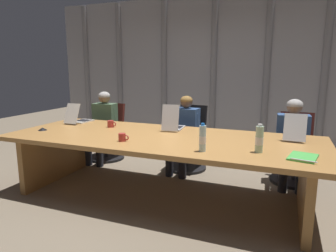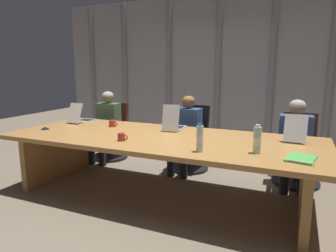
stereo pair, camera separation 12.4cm
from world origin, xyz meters
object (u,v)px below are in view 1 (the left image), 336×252
object	(u,v)px
laptop_left_end	(79,119)
coffee_mug_near	(111,124)
laptop_left_mid	(173,125)
person_center	(293,137)
laptop_center	(295,134)
spiral_notepad	(303,157)
office_chair_left_mid	(188,145)
water_bottle_primary	(259,139)
water_bottle_secondary	(203,139)
coffee_mug_far	(122,137)
office_chair_center	(295,156)
person_left_mid	(184,130)
person_left_end	(102,123)
office_chair_left_end	(108,138)
conference_mic_left_side	(43,129)

from	to	relation	value
laptop_left_end	coffee_mug_near	world-z (taller)	laptop_left_end
laptop_left_mid	person_center	distance (m)	1.54
laptop_center	spiral_notepad	bearing A→B (deg)	-172.87
coffee_mug_near	spiral_notepad	world-z (taller)	coffee_mug_near
laptop_left_end	laptop_left_mid	bearing A→B (deg)	-87.12
spiral_notepad	office_chair_left_mid	bearing A→B (deg)	148.19
office_chair_left_mid	person_center	bearing A→B (deg)	90.12
water_bottle_primary	water_bottle_secondary	distance (m)	0.52
laptop_left_end	coffee_mug_far	distance (m)	1.38
coffee_mug_near	laptop_left_mid	bearing A→B (deg)	10.62
water_bottle_primary	person_center	bearing A→B (deg)	75.50
office_chair_center	person_center	xyz separation A→B (m)	(-0.05, -0.16, 0.30)
person_left_mid	person_center	world-z (taller)	person_center
laptop_center	person_left_end	bearing A→B (deg)	82.33
person_left_end	person_left_mid	xyz separation A→B (m)	(1.40, -0.00, -0.02)
laptop_left_mid	water_bottle_secondary	distance (m)	1.06
office_chair_left_end	water_bottle_primary	xyz separation A→B (m)	(2.56, -1.40, 0.52)
person_center	spiral_notepad	bearing A→B (deg)	-0.65
laptop_left_end	laptop_center	size ratio (longest dim) A/B	0.99
water_bottle_secondary	coffee_mug_far	bearing A→B (deg)	175.02
coffee_mug_near	conference_mic_left_side	bearing A→B (deg)	-144.74
person_left_end	water_bottle_primary	xyz separation A→B (m)	(2.55, -1.24, 0.22)
person_left_mid	coffee_mug_far	size ratio (longest dim) A/B	9.20
water_bottle_primary	person_left_mid	bearing A→B (deg)	132.87
office_chair_center	water_bottle_primary	size ratio (longest dim) A/B	3.41
office_chair_left_end	person_center	world-z (taller)	person_center
laptop_left_mid	person_center	bearing A→B (deg)	-74.33
laptop_left_mid	laptop_center	world-z (taller)	laptop_left_mid
laptop_left_mid	conference_mic_left_side	xyz separation A→B (m)	(-1.53, -0.65, -0.05)
laptop_center	coffee_mug_far	size ratio (longest dim) A/B	3.59
laptop_left_end	laptop_left_mid	distance (m)	1.44
laptop_center	office_chair_center	distance (m)	0.83
office_chair_left_mid	person_left_end	bearing A→B (deg)	-77.05
laptop_left_end	office_chair_left_mid	bearing A→B (deg)	-61.08
laptop_center	conference_mic_left_side	xyz separation A→B (m)	(-2.97, -0.65, -0.04)
person_left_mid	water_bottle_primary	distance (m)	1.71
laptop_center	coffee_mug_far	world-z (taller)	laptop_center
office_chair_left_end	coffee_mug_far	size ratio (longest dim) A/B	7.64
laptop_left_end	water_bottle_primary	xyz separation A→B (m)	(2.56, -0.67, 0.07)
water_bottle_secondary	office_chair_left_mid	bearing A→B (deg)	112.14
coffee_mug_near	coffee_mug_far	xyz separation A→B (m)	(0.54, -0.63, -0.00)
water_bottle_primary	laptop_left_mid	bearing A→B (deg)	147.77
conference_mic_left_side	person_left_mid	bearing A→B (deg)	38.41
water_bottle_primary	conference_mic_left_side	distance (m)	2.65
person_center	coffee_mug_near	size ratio (longest dim) A/B	8.85
laptop_left_mid	office_chair_center	xyz separation A→B (m)	(1.48, 0.70, -0.46)
office_chair_left_end	water_bottle_secondary	bearing A→B (deg)	59.84
coffee_mug_far	conference_mic_left_side	world-z (taller)	coffee_mug_far
person_left_end	office_chair_center	bearing A→B (deg)	90.51
laptop_left_mid	office_chair_left_mid	bearing A→B (deg)	-3.29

